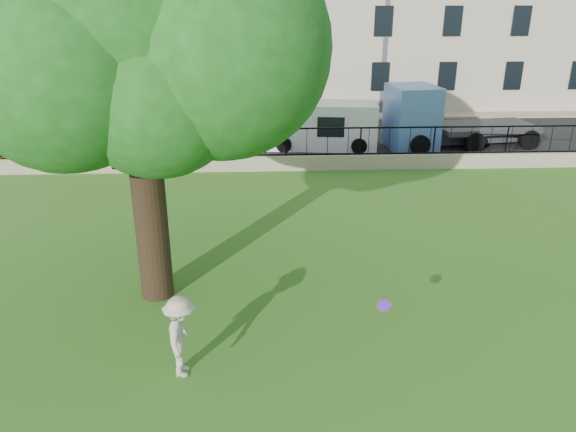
{
  "coord_description": "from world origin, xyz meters",
  "views": [
    {
      "loc": [
        -0.9,
        -9.88,
        6.83
      ],
      "look_at": [
        -0.3,
        3.5,
        1.4
      ],
      "focal_mm": 35.0,
      "sensor_mm": 36.0,
      "label": 1
    }
  ],
  "objects_px": {
    "red_sedan": "(31,140)",
    "blue_truck": "(461,116)",
    "tree": "(125,13)",
    "white_van": "(322,125)",
    "man": "(181,336)",
    "frisbee": "(384,306)"
  },
  "relations": [
    {
      "from": "red_sedan",
      "to": "man",
      "type": "bearing_deg",
      "value": -146.43
    },
    {
      "from": "frisbee",
      "to": "red_sedan",
      "type": "relative_size",
      "value": 0.06
    },
    {
      "from": "man",
      "to": "frisbee",
      "type": "height_order",
      "value": "man"
    },
    {
      "from": "man",
      "to": "red_sedan",
      "type": "relative_size",
      "value": 0.36
    },
    {
      "from": "white_van",
      "to": "tree",
      "type": "bearing_deg",
      "value": -105.75
    },
    {
      "from": "frisbee",
      "to": "blue_truck",
      "type": "distance_m",
      "value": 17.7
    },
    {
      "from": "tree",
      "to": "blue_truck",
      "type": "distance_m",
      "value": 18.45
    },
    {
      "from": "red_sedan",
      "to": "blue_truck",
      "type": "xyz_separation_m",
      "value": [
        19.21,
        1.0,
        0.67
      ]
    },
    {
      "from": "tree",
      "to": "red_sedan",
      "type": "height_order",
      "value": "tree"
    },
    {
      "from": "man",
      "to": "red_sedan",
      "type": "bearing_deg",
      "value": 27.84
    },
    {
      "from": "frisbee",
      "to": "white_van",
      "type": "relative_size",
      "value": 0.05
    },
    {
      "from": "frisbee",
      "to": "white_van",
      "type": "bearing_deg",
      "value": 88.28
    },
    {
      "from": "tree",
      "to": "white_van",
      "type": "xyz_separation_m",
      "value": [
        5.42,
        13.25,
        -5.35
      ]
    },
    {
      "from": "white_van",
      "to": "blue_truck",
      "type": "bearing_deg",
      "value": 6.49
    },
    {
      "from": "tree",
      "to": "blue_truck",
      "type": "bearing_deg",
      "value": 48.2
    },
    {
      "from": "tree",
      "to": "man",
      "type": "distance_m",
      "value": 6.47
    },
    {
      "from": "frisbee",
      "to": "white_van",
      "type": "distance_m",
      "value": 16.3
    },
    {
      "from": "man",
      "to": "blue_truck",
      "type": "bearing_deg",
      "value": -34.36
    },
    {
      "from": "red_sedan",
      "to": "blue_truck",
      "type": "height_order",
      "value": "blue_truck"
    },
    {
      "from": "white_van",
      "to": "frisbee",
      "type": "bearing_deg",
      "value": -85.23
    },
    {
      "from": "man",
      "to": "frisbee",
      "type": "distance_m",
      "value": 3.84
    },
    {
      "from": "frisbee",
      "to": "man",
      "type": "bearing_deg",
      "value": -179.1
    }
  ]
}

